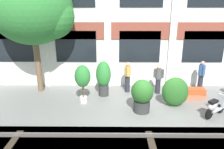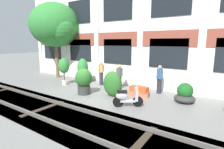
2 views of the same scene
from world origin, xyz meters
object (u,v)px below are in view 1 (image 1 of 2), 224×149
Objects in this scene: potted_plant_square_trough at (194,94)px; potted_plant_stone_basin at (103,77)px; broadleaf_tree at (32,11)px; potted_plant_fluted_column at (142,95)px; potted_plant_low_pan at (83,78)px; scooter_near_curb at (215,107)px; resident_watching_tracks at (158,78)px; topiary_hedge at (175,92)px; resident_near_plants at (201,75)px; resident_by_doorway at (128,76)px.

potted_plant_stone_basin is (-4.47, 0.39, 0.73)m from potted_plant_square_trough.
potted_plant_fluted_column is (5.14, -2.34, -3.33)m from broadleaf_tree.
broadleaf_tree is 3.24× the size of potted_plant_low_pan.
resident_watching_tracks is at bearing 90.91° from scooter_near_curb.
topiary_hedge is (-1.41, 0.97, 0.25)m from scooter_near_curb.
topiary_hedge is at bearing -14.81° from broadleaf_tree.
topiary_hedge is (1.56, 0.57, -0.10)m from potted_plant_fluted_column.
potted_plant_fluted_column is at bearing -13.75° from resident_watching_tracks.
scooter_near_curb is 0.72× the size of resident_near_plants.
potted_plant_low_pan is at bearing 161.56° from potted_plant_fluted_column.
resident_near_plants is at bearing 36.04° from potted_plant_fluted_column.
potted_plant_low_pan is 1.29m from potted_plant_stone_basin.
resident_near_plants reaches higher than topiary_hedge.
scooter_near_curb is at bearing -32.49° from resident_by_doorway.
resident_watching_tracks is (6.22, -0.30, -3.30)m from broadleaf_tree.
topiary_hedge is (6.70, -1.77, -3.44)m from broadleaf_tree.
resident_by_doorway is (4.65, -0.10, -3.26)m from broadleaf_tree.
potted_plant_square_trough is 1.48m from resident_near_plants.
scooter_near_curb is (4.69, -2.16, -0.55)m from potted_plant_stone_basin.
resident_watching_tracks is 2.42m from resident_near_plants.
broadleaf_tree is at bearing 149.75° from potted_plant_low_pan.
scooter_near_curb is at bearing -98.29° from resident_near_plants.
resident_near_plants is 2.72m from topiary_hedge.
potted_plant_low_pan reaches higher than resident_watching_tracks.
potted_plant_fluted_column is 1.06× the size of topiary_hedge.
resident_near_plants reaches higher than potted_plant_square_trough.
potted_plant_stone_basin is 3.51m from topiary_hedge.
potted_plant_stone_basin is 1.54× the size of scooter_near_curb.
potted_plant_square_trough is at bearing 5.21° from potted_plant_low_pan.
potted_plant_square_trough is 1.79m from scooter_near_curb.
scooter_near_curb is 0.72× the size of resident_by_doorway.
potted_plant_square_trough is at bearing -4.93° from potted_plant_stone_basin.
resident_by_doorway is 1.00× the size of resident_near_plants.
potted_plant_low_pan is 5.50m from potted_plant_square_trough.
scooter_near_curb reaches higher than potted_plant_square_trough.
resident_by_doorway is (-3.23, 0.87, 0.61)m from potted_plant_square_trough.
potted_plant_low_pan reaches higher than potted_plant_square_trough.
potted_plant_stone_basin reaches higher than resident_by_doorway.
potted_plant_stone_basin is 1.30× the size of topiary_hedge.
resident_watching_tracks reaches higher than scooter_near_curb.
broadleaf_tree is 9.19m from resident_near_plants.
resident_watching_tracks is 1.12× the size of topiary_hedge.
resident_watching_tracks is 0.95× the size of resident_near_plants.
broadleaf_tree reaches higher than potted_plant_square_trough.
resident_near_plants is 1.18× the size of topiary_hedge.
potted_plant_low_pan reaches higher than potted_plant_stone_basin.
resident_by_doorway is 1.58m from resident_watching_tracks.
scooter_near_curb is at bearing -7.67° from potted_plant_fluted_column.
resident_watching_tracks is at bearing -2.73° from broadleaf_tree.
potted_plant_low_pan is 1.34× the size of topiary_hedge.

